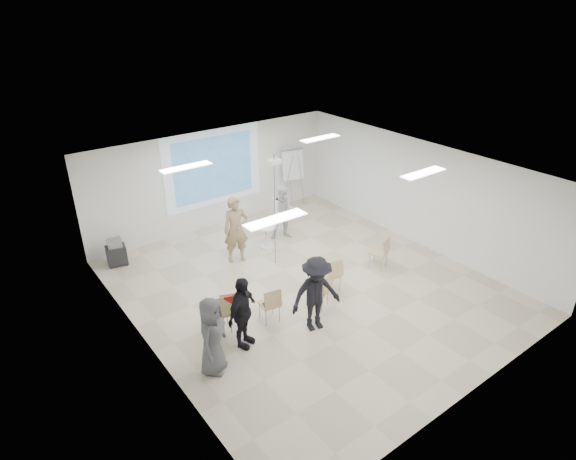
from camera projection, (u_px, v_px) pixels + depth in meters
floor at (307, 288)px, 11.91m from camera, size 8.00×9.00×0.10m
ceiling at (310, 170)px, 10.54m from camera, size 8.00×9.00×0.10m
wall_back at (213, 178)px, 14.48m from camera, size 8.00×0.10×3.00m
wall_left at (142, 291)px, 9.05m from camera, size 0.10×9.00×3.00m
wall_right at (421, 193)px, 13.40m from camera, size 0.10×9.00×3.00m
projection_halo at (214, 168)px, 14.28m from camera, size 3.20×0.01×2.30m
projection_image at (214, 168)px, 14.27m from camera, size 2.60×0.01×1.90m
pedestal_table at (267, 235)px, 13.59m from camera, size 0.65×0.65×0.67m
player_left at (236, 226)px, 12.61m from camera, size 0.87×0.71×2.08m
player_right at (284, 210)px, 13.89m from camera, size 1.08×1.00×1.79m
controller_left at (236, 209)px, 12.74m from camera, size 0.08×0.14×0.04m
controller_right at (274, 198)px, 13.84m from camera, size 0.10×0.13×0.04m
chair_far_left at (221, 310)px, 10.07m from camera, size 0.55×0.58×0.95m
chair_left_mid at (231, 307)px, 10.16m from camera, size 0.61×0.63×0.97m
chair_left_inner at (271, 302)px, 10.41m from camera, size 0.47×0.49×0.86m
chair_center at (322, 289)px, 10.91m from camera, size 0.52×0.54×0.83m
chair_right_inner at (333, 273)px, 11.47m from camera, size 0.49×0.52×0.90m
chair_right_far at (382, 250)px, 12.47m from camera, size 0.56×0.57×0.90m
red_jacket at (235, 304)px, 10.01m from camera, size 0.47×0.28×0.45m
laptop at (269, 302)px, 10.50m from camera, size 0.35×0.28×0.02m
audience_left at (242, 308)px, 9.54m from camera, size 1.24×1.06×1.83m
audience_mid at (316, 289)px, 10.02m from camera, size 1.39×0.94×1.96m
audience_outer at (212, 332)px, 8.90m from camera, size 1.04×1.01×1.80m
flipchart_easel at (293, 165)px, 15.69m from camera, size 0.85×0.66×2.01m
av_cart at (116, 253)px, 12.72m from camera, size 0.57×0.49×0.75m
ceiling_projector at (274, 167)px, 11.82m from camera, size 0.30×0.25×3.00m
fluor_panel_nw at (186, 167)px, 10.93m from camera, size 1.20×0.30×0.02m
fluor_panel_ne at (320, 138)px, 13.08m from camera, size 1.20×0.30×0.02m
fluor_panel_sw at (276, 219)px, 8.42m from camera, size 1.20×0.30×0.02m
fluor_panel_se at (423, 173)px, 10.57m from camera, size 1.20×0.30×0.02m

